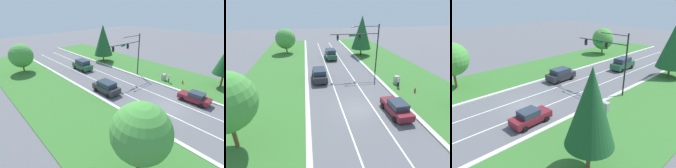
# 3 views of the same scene
# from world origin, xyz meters

# --- Properties ---
(ground_plane) EXTENTS (160.00, 160.00, 0.00)m
(ground_plane) POSITION_xyz_m (0.00, 0.00, 0.00)
(ground_plane) COLOR #5B5B60
(curb_strip_right) EXTENTS (0.50, 90.00, 0.15)m
(curb_strip_right) POSITION_xyz_m (5.65, 0.00, 0.07)
(curb_strip_right) COLOR beige
(curb_strip_right) RESTS_ON ground_plane
(curb_strip_left) EXTENTS (0.50, 90.00, 0.15)m
(curb_strip_left) POSITION_xyz_m (-5.65, 0.00, 0.07)
(curb_strip_left) COLOR beige
(curb_strip_left) RESTS_ON ground_plane
(grass_verge_right) EXTENTS (10.00, 90.00, 0.08)m
(grass_verge_right) POSITION_xyz_m (10.90, 0.00, 0.04)
(grass_verge_right) COLOR #38702D
(grass_verge_right) RESTS_ON ground_plane
(grass_verge_left) EXTENTS (10.00, 90.00, 0.08)m
(grass_verge_left) POSITION_xyz_m (-10.90, 0.00, 0.04)
(grass_verge_left) COLOR #38702D
(grass_verge_left) RESTS_ON ground_plane
(lane_stripe_inner_left) EXTENTS (0.14, 81.00, 0.01)m
(lane_stripe_inner_left) POSITION_xyz_m (-1.80, 0.00, 0.00)
(lane_stripe_inner_left) COLOR white
(lane_stripe_inner_left) RESTS_ON ground_plane
(lane_stripe_inner_right) EXTENTS (0.14, 81.00, 0.01)m
(lane_stripe_inner_right) POSITION_xyz_m (1.80, 0.00, 0.00)
(lane_stripe_inner_right) COLOR white
(lane_stripe_inner_right) RESTS_ON ground_plane
(traffic_signal_mast) EXTENTS (8.01, 0.41, 8.16)m
(traffic_signal_mast) POSITION_xyz_m (4.10, 11.23, 5.44)
(traffic_signal_mast) COLOR black
(traffic_signal_mast) RESTS_ON ground_plane
(burgundy_sedan) EXTENTS (2.08, 4.43, 1.61)m
(burgundy_sedan) POSITION_xyz_m (3.76, -1.66, 0.80)
(burgundy_sedan) COLOR maroon
(burgundy_sedan) RESTS_ON ground_plane
(charcoal_suv) EXTENTS (2.31, 4.72, 1.92)m
(charcoal_suv) POSITION_xyz_m (-3.63, 9.26, 0.98)
(charcoal_suv) COLOR #28282D
(charcoal_suv) RESTS_ON ground_plane
(forest_suv) EXTENTS (2.34, 5.07, 2.17)m
(forest_suv) POSITION_xyz_m (-0.21, 21.32, 1.10)
(forest_suv) COLOR #235633
(forest_suv) RESTS_ON ground_plane
(utility_cabinet) EXTENTS (0.70, 0.60, 1.24)m
(utility_cabinet) POSITION_xyz_m (7.63, 5.89, 0.62)
(utility_cabinet) COLOR #9E9E99
(utility_cabinet) RESTS_ON ground_plane
(pedestrian) EXTENTS (0.43, 0.35, 1.69)m
(pedestrian) POSITION_xyz_m (7.29, 4.65, 0.94)
(pedestrian) COLOR black
(pedestrian) RESTS_ON ground_plane
(fire_hydrant) EXTENTS (0.34, 0.20, 0.70)m
(fire_hydrant) POSITION_xyz_m (8.73, 2.67, 0.34)
(fire_hydrant) COLOR red
(fire_hydrant) RESTS_ON ground_plane
(oak_near_left_tree) EXTENTS (4.77, 4.77, 5.89)m
(oak_near_left_tree) POSITION_xyz_m (-10.26, 28.35, 3.50)
(oak_near_left_tree) COLOR brown
(oak_near_left_tree) RESTS_ON ground_plane
(conifer_far_right_tree) EXTENTS (4.54, 4.54, 8.90)m
(conifer_far_right_tree) POSITION_xyz_m (7.32, 23.20, 5.27)
(conifer_far_right_tree) COLOR brown
(conifer_far_right_tree) RESTS_ON ground_plane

